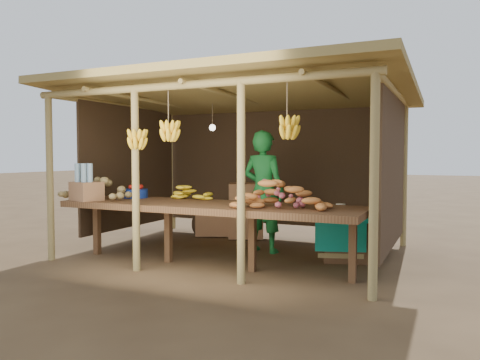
% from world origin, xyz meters
% --- Properties ---
extents(ground, '(60.00, 60.00, 0.00)m').
position_xyz_m(ground, '(0.00, 0.00, 0.00)').
color(ground, brown).
rests_on(ground, ground).
extents(stall_structure, '(4.70, 3.50, 2.43)m').
position_xyz_m(stall_structure, '(0.03, -0.03, 1.92)').
color(stall_structure, '#A08A52').
rests_on(stall_structure, ground).
extents(counter, '(3.90, 1.05, 0.80)m').
position_xyz_m(counter, '(0.00, -0.95, 0.74)').
color(counter, brown).
rests_on(counter, ground).
extents(potato_heap, '(1.08, 0.71, 0.37)m').
position_xyz_m(potato_heap, '(-1.67, -1.05, 0.98)').
color(potato_heap, '#97814E').
rests_on(potato_heap, counter).
extents(sweet_potato_heap, '(1.07, 0.71, 0.36)m').
position_xyz_m(sweet_potato_heap, '(0.99, -1.08, 0.98)').
color(sweet_potato_heap, '#C37232').
rests_on(sweet_potato_heap, counter).
extents(onion_heap, '(0.81, 0.64, 0.35)m').
position_xyz_m(onion_heap, '(0.89, -1.05, 0.98)').
color(onion_heap, '#C8616E').
rests_on(onion_heap, counter).
extents(banana_pile, '(0.69, 0.54, 0.35)m').
position_xyz_m(banana_pile, '(-0.53, -0.52, 0.97)').
color(banana_pile, yellow).
rests_on(banana_pile, counter).
extents(tomato_basin, '(0.36, 0.36, 0.19)m').
position_xyz_m(tomato_basin, '(-1.33, -0.68, 0.88)').
color(tomato_basin, navy).
rests_on(tomato_basin, counter).
extents(bottle_box, '(0.47, 0.42, 0.50)m').
position_xyz_m(bottle_box, '(-1.68, -1.27, 0.99)').
color(bottle_box, '#9E6B46').
rests_on(bottle_box, counter).
extents(vendor, '(0.69, 0.50, 1.76)m').
position_xyz_m(vendor, '(0.29, 0.18, 0.88)').
color(vendor, '#1B7A31').
rests_on(vendor, ground).
extents(tarp_crate, '(0.79, 0.73, 0.77)m').
position_xyz_m(tarp_crate, '(1.49, 0.12, 0.32)').
color(tarp_crate, brown).
rests_on(tarp_crate, ground).
extents(carton_stack, '(1.33, 0.63, 0.91)m').
position_xyz_m(carton_stack, '(-0.58, 1.06, 0.40)').
color(carton_stack, '#9E6B46').
rests_on(carton_stack, ground).
extents(burlap_sacks, '(0.75, 0.39, 0.53)m').
position_xyz_m(burlap_sacks, '(-1.09, 1.15, 0.23)').
color(burlap_sacks, '#453120').
rests_on(burlap_sacks, ground).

